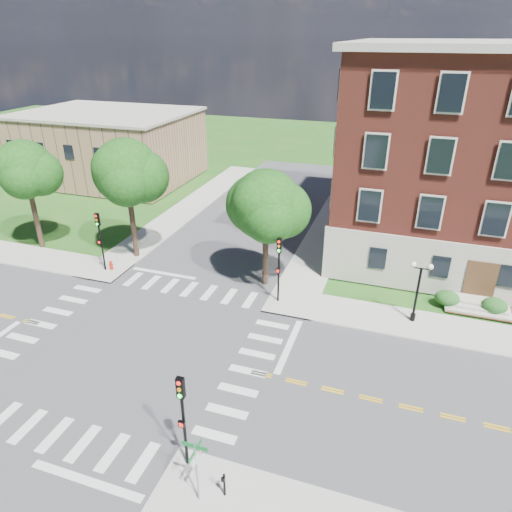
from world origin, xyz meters
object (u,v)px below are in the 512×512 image
(fire_hydrant, at_px, (111,265))
(street_sign_pole, at_px, (196,461))
(twin_lamp_west, at_px, (418,289))
(traffic_signal_se, at_px, (183,411))
(traffic_signal_ne, at_px, (279,262))
(traffic_signal_nw, at_px, (100,235))
(push_button_post, at_px, (224,484))

(fire_hydrant, bearing_deg, street_sign_pole, -46.55)
(twin_lamp_west, relative_size, street_sign_pole, 1.36)
(traffic_signal_se, xyz_separation_m, traffic_signal_ne, (0.02, 14.27, 0.00))
(traffic_signal_se, distance_m, twin_lamp_west, 17.37)
(street_sign_pole, bearing_deg, traffic_signal_nw, 134.65)
(traffic_signal_ne, bearing_deg, traffic_signal_nw, 179.61)
(traffic_signal_se, distance_m, fire_hydrant, 20.38)
(traffic_signal_se, xyz_separation_m, fire_hydrant, (-13.95, 14.61, -2.72))
(traffic_signal_se, distance_m, traffic_signal_ne, 14.27)
(traffic_signal_se, relative_size, street_sign_pole, 1.55)
(traffic_signal_ne, xyz_separation_m, street_sign_pole, (1.21, -15.68, -0.88))
(twin_lamp_west, height_order, push_button_post, twin_lamp_west)
(traffic_signal_se, bearing_deg, traffic_signal_nw, 134.99)
(traffic_signal_ne, distance_m, fire_hydrant, 14.24)
(traffic_signal_se, relative_size, traffic_signal_ne, 1.00)
(street_sign_pole, bearing_deg, twin_lamp_west, 64.06)
(traffic_signal_ne, xyz_separation_m, twin_lamp_west, (9.08, 0.51, -0.66))
(push_button_post, bearing_deg, twin_lamp_west, 66.10)
(street_sign_pole, relative_size, fire_hydrant, 4.13)
(traffic_signal_ne, relative_size, twin_lamp_west, 1.13)
(traffic_signal_nw, distance_m, twin_lamp_west, 23.48)
(traffic_signal_nw, height_order, twin_lamp_west, traffic_signal_nw)
(twin_lamp_west, bearing_deg, street_sign_pole, -115.94)
(twin_lamp_west, bearing_deg, traffic_signal_se, -121.64)
(traffic_signal_nw, xyz_separation_m, push_button_post, (16.50, -15.29, -2.39))
(traffic_signal_nw, bearing_deg, traffic_signal_se, -45.01)
(traffic_signal_ne, distance_m, street_sign_pole, 15.75)
(street_sign_pole, xyz_separation_m, fire_hydrant, (-15.18, 16.02, -1.84))
(traffic_signal_ne, distance_m, traffic_signal_nw, 14.38)
(traffic_signal_se, bearing_deg, traffic_signal_ne, 89.90)
(fire_hydrant, bearing_deg, traffic_signal_ne, -1.39)
(twin_lamp_west, bearing_deg, traffic_signal_nw, -178.99)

